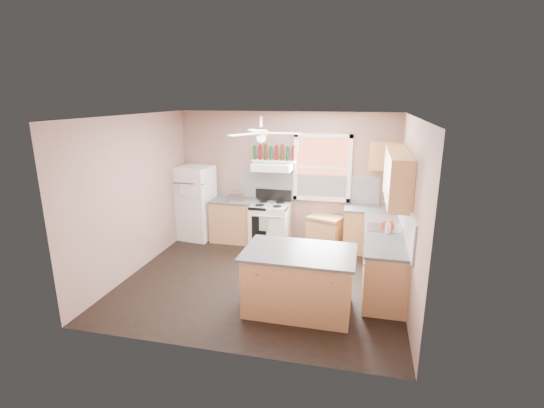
% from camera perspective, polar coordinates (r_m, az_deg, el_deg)
% --- Properties ---
extents(floor, '(4.50, 4.50, 0.00)m').
position_cam_1_polar(floor, '(6.77, -1.43, -10.87)').
color(floor, black).
rests_on(floor, ground).
extents(ceiling, '(4.50, 4.50, 0.00)m').
position_cam_1_polar(ceiling, '(6.08, -1.60, 12.61)').
color(ceiling, white).
rests_on(ceiling, ground).
extents(wall_back, '(4.50, 0.05, 2.70)m').
position_cam_1_polar(wall_back, '(8.21, 2.07, 3.82)').
color(wall_back, '#8B695E').
rests_on(wall_back, ground).
extents(wall_right, '(0.05, 4.00, 2.70)m').
position_cam_1_polar(wall_right, '(6.14, 19.50, -1.05)').
color(wall_right, '#8B695E').
rests_on(wall_right, ground).
extents(wall_left, '(0.05, 4.00, 2.70)m').
position_cam_1_polar(wall_left, '(7.20, -19.33, 1.29)').
color(wall_left, '#8B695E').
rests_on(wall_left, ground).
extents(backsplash_back, '(2.90, 0.03, 0.55)m').
position_cam_1_polar(backsplash_back, '(8.14, 5.11, 2.40)').
color(backsplash_back, white).
rests_on(backsplash_back, wall_back).
extents(backsplash_right, '(0.03, 2.60, 0.55)m').
position_cam_1_polar(backsplash_right, '(6.47, 18.75, -1.78)').
color(backsplash_right, white).
rests_on(backsplash_right, wall_right).
extents(window_view, '(1.00, 0.02, 1.20)m').
position_cam_1_polar(window_view, '(8.02, 7.31, 5.24)').
color(window_view, brown).
rests_on(window_view, wall_back).
extents(window_frame, '(1.16, 0.07, 1.36)m').
position_cam_1_polar(window_frame, '(7.99, 7.29, 5.21)').
color(window_frame, white).
rests_on(window_frame, wall_back).
extents(refrigerator, '(0.75, 0.73, 1.57)m').
position_cam_1_polar(refrigerator, '(8.56, -10.90, 0.16)').
color(refrigerator, white).
rests_on(refrigerator, floor).
extents(base_cabinet_left, '(0.90, 0.60, 0.86)m').
position_cam_1_polar(base_cabinet_left, '(8.41, -5.54, -2.45)').
color(base_cabinet_left, '#AA7746').
rests_on(base_cabinet_left, floor).
extents(counter_left, '(0.92, 0.62, 0.04)m').
position_cam_1_polar(counter_left, '(8.28, -5.62, 0.52)').
color(counter_left, '#454547').
rests_on(counter_left, base_cabinet_left).
extents(toaster, '(0.29, 0.17, 0.18)m').
position_cam_1_polar(toaster, '(8.13, -5.22, 1.05)').
color(toaster, silver).
rests_on(toaster, counter_left).
extents(stove, '(0.78, 0.66, 0.86)m').
position_cam_1_polar(stove, '(8.16, -0.27, -2.94)').
color(stove, white).
rests_on(stove, floor).
extents(range_hood, '(0.78, 0.50, 0.14)m').
position_cam_1_polar(range_hood, '(7.95, 0.06, 5.42)').
color(range_hood, white).
rests_on(range_hood, wall_back).
extents(bottle_shelf, '(0.90, 0.26, 0.03)m').
position_cam_1_polar(bottle_shelf, '(8.04, 0.26, 6.27)').
color(bottle_shelf, white).
rests_on(bottle_shelf, range_hood).
extents(cart, '(0.75, 0.62, 0.65)m').
position_cam_1_polar(cart, '(8.11, 7.61, -3.99)').
color(cart, '#AA7746').
rests_on(cart, floor).
extents(base_cabinet_corner, '(1.00, 0.60, 0.86)m').
position_cam_1_polar(base_cabinet_corner, '(8.00, 13.96, -3.79)').
color(base_cabinet_corner, '#AA7746').
rests_on(base_cabinet_corner, floor).
extents(base_cabinet_right, '(0.60, 2.20, 0.86)m').
position_cam_1_polar(base_cabinet_right, '(6.70, 15.75, -7.75)').
color(base_cabinet_right, '#AA7746').
rests_on(base_cabinet_right, floor).
extents(counter_corner, '(1.02, 0.62, 0.04)m').
position_cam_1_polar(counter_corner, '(7.86, 14.17, -0.69)').
color(counter_corner, '#454547').
rests_on(counter_corner, base_cabinet_corner).
extents(counter_right, '(0.62, 2.22, 0.04)m').
position_cam_1_polar(counter_right, '(6.54, 15.95, -4.10)').
color(counter_right, '#454547').
rests_on(counter_right, base_cabinet_right).
extents(sink, '(0.55, 0.45, 0.03)m').
position_cam_1_polar(sink, '(6.72, 15.89, -3.43)').
color(sink, silver).
rests_on(sink, counter_right).
extents(faucet, '(0.03, 0.03, 0.14)m').
position_cam_1_polar(faucet, '(6.71, 17.30, -2.90)').
color(faucet, silver).
rests_on(faucet, sink).
extents(upper_cabinet_right, '(0.33, 1.80, 0.76)m').
position_cam_1_polar(upper_cabinet_right, '(6.51, 17.69, 3.90)').
color(upper_cabinet_right, '#AA7746').
rests_on(upper_cabinet_right, wall_right).
extents(upper_cabinet_corner, '(0.60, 0.33, 0.52)m').
position_cam_1_polar(upper_cabinet_corner, '(7.79, 16.13, 6.71)').
color(upper_cabinet_corner, '#AA7746').
rests_on(upper_cabinet_corner, wall_back).
extents(paper_towel, '(0.26, 0.12, 0.12)m').
position_cam_1_polar(paper_towel, '(7.94, 16.64, 2.05)').
color(paper_towel, white).
rests_on(paper_towel, wall_back).
extents(island, '(1.48, 0.95, 0.86)m').
position_cam_1_polar(island, '(5.75, 3.91, -11.15)').
color(island, '#AA7746').
rests_on(island, floor).
extents(island_top, '(1.57, 1.03, 0.04)m').
position_cam_1_polar(island_top, '(5.56, 4.00, -6.99)').
color(island_top, '#454547').
rests_on(island_top, island).
extents(ceiling_fan_hub, '(0.20, 0.20, 0.08)m').
position_cam_1_polar(ceiling_fan_hub, '(6.10, -1.58, 10.26)').
color(ceiling_fan_hub, white).
rests_on(ceiling_fan_hub, ceiling).
extents(soap_bottle, '(0.11, 0.11, 0.23)m').
position_cam_1_polar(soap_bottle, '(6.45, 16.45, -3.14)').
color(soap_bottle, silver).
rests_on(soap_bottle, counter_right).
extents(red_caddy, '(0.21, 0.17, 0.10)m').
position_cam_1_polar(red_caddy, '(6.74, 16.51, -2.92)').
color(red_caddy, '#AF1F0F').
rests_on(red_caddy, counter_right).
extents(wine_bottles, '(0.86, 0.06, 0.31)m').
position_cam_1_polar(wine_bottles, '(8.02, 0.27, 7.39)').
color(wine_bottles, '#143819').
rests_on(wine_bottles, bottle_shelf).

